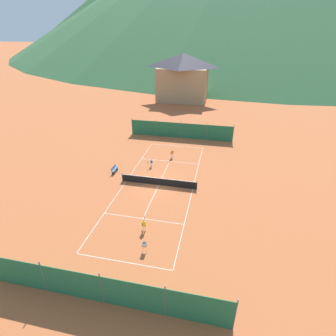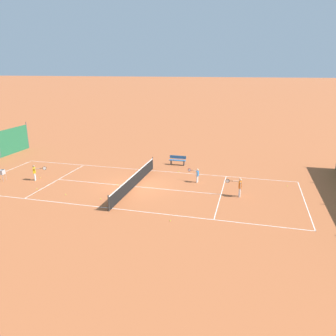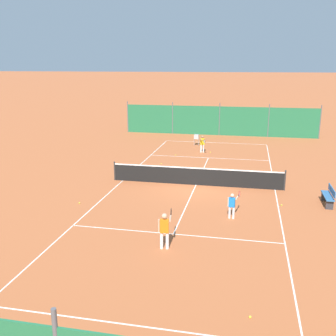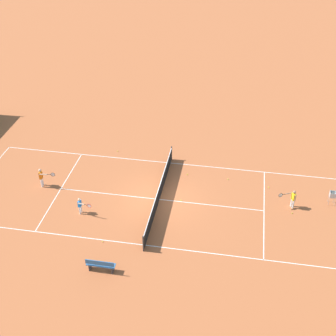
{
  "view_description": "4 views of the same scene",
  "coord_description": "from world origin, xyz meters",
  "px_view_note": "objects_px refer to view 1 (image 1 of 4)",
  "views": [
    {
      "loc": [
        6.69,
        -25.72,
        16.61
      ],
      "look_at": [
        0.76,
        1.77,
        1.45
      ],
      "focal_mm": 28.0,
      "sensor_mm": 36.0,
      "label": 1
    },
    {
      "loc": [
        21.52,
        8.17,
        8.47
      ],
      "look_at": [
        -1.5,
        2.18,
        1.16
      ],
      "focal_mm": 35.0,
      "sensor_mm": 36.0,
      "label": 2
    },
    {
      "loc": [
        -2.58,
        19.95,
        6.27
      ],
      "look_at": [
        1.66,
        -0.6,
        0.69
      ],
      "focal_mm": 42.0,
      "sensor_mm": 36.0,
      "label": 3
    },
    {
      "loc": [
        -22.29,
        -4.44,
        18.01
      ],
      "look_at": [
        1.88,
        -0.22,
        1.11
      ],
      "focal_mm": 50.0,
      "sensor_mm": 36.0,
      "label": 4
    }
  ],
  "objects_px": {
    "alpine_chalet": "(183,76)",
    "tennis_ball_mid_court": "(158,146)",
    "tennis_ball_alley_right": "(181,194)",
    "ball_hopper": "(144,245)",
    "tennis_ball_far_corner": "(138,230)",
    "tennis_net": "(159,181)",
    "tennis_ball_service_box": "(157,191)",
    "courtside_bench": "(114,169)",
    "player_near_service": "(144,224)",
    "player_far_service": "(151,162)",
    "tennis_ball_by_net_right": "(176,208)",
    "tennis_ball_by_net_left": "(131,172)",
    "tennis_ball_alley_left": "(203,173)",
    "tennis_ball_near_corner": "(166,224)",
    "player_far_baseline": "(172,153)"
  },
  "relations": [
    {
      "from": "tennis_ball_alley_right",
      "to": "alpine_chalet",
      "type": "relative_size",
      "value": 0.01
    },
    {
      "from": "tennis_net",
      "to": "tennis_ball_mid_court",
      "type": "relative_size",
      "value": 139.09
    },
    {
      "from": "tennis_ball_far_corner",
      "to": "tennis_ball_mid_court",
      "type": "bearing_deg",
      "value": 98.7
    },
    {
      "from": "tennis_ball_by_net_right",
      "to": "tennis_ball_alley_left",
      "type": "xyz_separation_m",
      "value": [
        2.08,
        8.03,
        0.0
      ]
    },
    {
      "from": "alpine_chalet",
      "to": "tennis_ball_mid_court",
      "type": "bearing_deg",
      "value": -87.85
    },
    {
      "from": "tennis_net",
      "to": "player_far_service",
      "type": "relative_size",
      "value": 8.38
    },
    {
      "from": "tennis_ball_mid_court",
      "to": "alpine_chalet",
      "type": "xyz_separation_m",
      "value": [
        -1.14,
        30.47,
        5.79
      ]
    },
    {
      "from": "tennis_ball_near_corner",
      "to": "tennis_ball_alley_right",
      "type": "xyz_separation_m",
      "value": [
        0.55,
        5.33,
        0.0
      ]
    },
    {
      "from": "tennis_ball_alley_right",
      "to": "tennis_ball_alley_left",
      "type": "distance_m",
      "value": 5.68
    },
    {
      "from": "tennis_ball_alley_left",
      "to": "courtside_bench",
      "type": "relative_size",
      "value": 0.04
    },
    {
      "from": "tennis_ball_alley_right",
      "to": "courtside_bench",
      "type": "distance_m",
      "value": 9.79
    },
    {
      "from": "courtside_bench",
      "to": "player_near_service",
      "type": "bearing_deg",
      "value": -54.68
    },
    {
      "from": "tennis_ball_alley_right",
      "to": "courtside_bench",
      "type": "bearing_deg",
      "value": 161.08
    },
    {
      "from": "player_far_baseline",
      "to": "tennis_ball_by_net_left",
      "type": "distance_m",
      "value": 6.83
    },
    {
      "from": "tennis_net",
      "to": "tennis_ball_service_box",
      "type": "relative_size",
      "value": 139.09
    },
    {
      "from": "player_near_service",
      "to": "tennis_ball_service_box",
      "type": "distance_m",
      "value": 6.7
    },
    {
      "from": "tennis_ball_service_box",
      "to": "ball_hopper",
      "type": "xyz_separation_m",
      "value": [
        1.28,
        -9.05,
        0.62
      ]
    },
    {
      "from": "player_far_baseline",
      "to": "player_near_service",
      "type": "height_order",
      "value": "player_far_baseline"
    },
    {
      "from": "tennis_ball_near_corner",
      "to": "tennis_ball_far_corner",
      "type": "height_order",
      "value": "same"
    },
    {
      "from": "ball_hopper",
      "to": "courtside_bench",
      "type": "relative_size",
      "value": 0.59
    },
    {
      "from": "courtside_bench",
      "to": "tennis_ball_near_corner",
      "type": "bearing_deg",
      "value": -44.32
    },
    {
      "from": "player_near_service",
      "to": "tennis_ball_alley_left",
      "type": "bearing_deg",
      "value": 70.3
    },
    {
      "from": "tennis_net",
      "to": "tennis_ball_alley_right",
      "type": "distance_m",
      "value": 3.24
    },
    {
      "from": "tennis_ball_mid_court",
      "to": "tennis_ball_near_corner",
      "type": "bearing_deg",
      "value": -73.49
    },
    {
      "from": "courtside_bench",
      "to": "tennis_ball_alley_left",
      "type": "bearing_deg",
      "value": 10.82
    },
    {
      "from": "tennis_ball_far_corner",
      "to": "alpine_chalet",
      "type": "relative_size",
      "value": 0.01
    },
    {
      "from": "tennis_ball_by_net_left",
      "to": "tennis_net",
      "type": "bearing_deg",
      "value": -29.22
    },
    {
      "from": "tennis_ball_far_corner",
      "to": "tennis_ball_mid_court",
      "type": "xyz_separation_m",
      "value": [
        -2.92,
        19.06,
        0.0
      ]
    },
    {
      "from": "player_far_baseline",
      "to": "tennis_ball_alley_right",
      "type": "relative_size",
      "value": 19.93
    },
    {
      "from": "ball_hopper",
      "to": "courtside_bench",
      "type": "distance_m",
      "value": 14.46
    },
    {
      "from": "ball_hopper",
      "to": "tennis_ball_alley_right",
      "type": "bearing_deg",
      "value": 80.39
    },
    {
      "from": "tennis_ball_service_box",
      "to": "ball_hopper",
      "type": "distance_m",
      "value": 9.16
    },
    {
      "from": "player_far_service",
      "to": "tennis_ball_by_net_right",
      "type": "xyz_separation_m",
      "value": [
        4.92,
        -8.36,
        -0.61
      ]
    },
    {
      "from": "courtside_bench",
      "to": "tennis_ball_alley_right",
      "type": "bearing_deg",
      "value": -18.92
    },
    {
      "from": "tennis_ball_mid_court",
      "to": "tennis_ball_by_net_left",
      "type": "xyz_separation_m",
      "value": [
        -1.38,
        -8.64,
        0.0
      ]
    },
    {
      "from": "player_near_service",
      "to": "tennis_ball_by_net_left",
      "type": "xyz_separation_m",
      "value": [
        -4.88,
        10.38,
        -0.69
      ]
    },
    {
      "from": "player_far_baseline",
      "to": "ball_hopper",
      "type": "height_order",
      "value": "player_far_baseline"
    },
    {
      "from": "tennis_ball_far_corner",
      "to": "alpine_chalet",
      "type": "xyz_separation_m",
      "value": [
        -4.06,
        49.53,
        5.79
      ]
    },
    {
      "from": "tennis_ball_by_net_right",
      "to": "tennis_ball_far_corner",
      "type": "bearing_deg",
      "value": -124.91
    },
    {
      "from": "tennis_ball_alley_left",
      "to": "ball_hopper",
      "type": "bearing_deg",
      "value": -103.79
    },
    {
      "from": "player_near_service",
      "to": "courtside_bench",
      "type": "distance_m",
      "value": 12.04
    },
    {
      "from": "player_near_service",
      "to": "ball_hopper",
      "type": "distance_m",
      "value": 2.52
    },
    {
      "from": "tennis_ball_mid_court",
      "to": "ball_hopper",
      "type": "height_order",
      "value": "ball_hopper"
    },
    {
      "from": "alpine_chalet",
      "to": "tennis_ball_alley_right",
      "type": "bearing_deg",
      "value": -80.8
    },
    {
      "from": "tennis_ball_near_corner",
      "to": "tennis_ball_mid_court",
      "type": "xyz_separation_m",
      "value": [
        -5.25,
        17.69,
        0.0
      ]
    },
    {
      "from": "tennis_ball_service_box",
      "to": "tennis_ball_alley_right",
      "type": "distance_m",
      "value": 2.81
    },
    {
      "from": "tennis_ball_far_corner",
      "to": "courtside_bench",
      "type": "bearing_deg",
      "value": 122.88
    },
    {
      "from": "ball_hopper",
      "to": "tennis_ball_far_corner",
      "type": "bearing_deg",
      "value": 119.63
    },
    {
      "from": "tennis_net",
      "to": "tennis_ball_by_net_left",
      "type": "bearing_deg",
      "value": 150.78
    },
    {
      "from": "player_far_baseline",
      "to": "tennis_ball_alley_left",
      "type": "bearing_deg",
      "value": -36.94
    }
  ]
}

